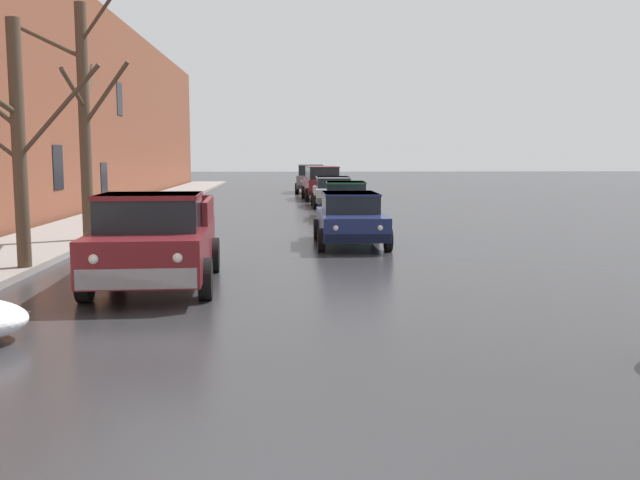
{
  "coord_description": "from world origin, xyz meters",
  "views": [
    {
      "loc": [
        -0.19,
        -3.97,
        2.44
      ],
      "look_at": [
        0.42,
        8.4,
        0.95
      ],
      "focal_mm": 39.81,
      "sensor_mm": 36.0,
      "label": 1
    }
  ],
  "objects_px": {
    "bare_tree_second_along_sidewalk": "(14,139)",
    "sedan_silver_parked_far_down_block": "(333,191)",
    "bare_tree_mid_block": "(84,116)",
    "suv_maroon_queued_behind_truck": "(322,181)",
    "pickup_truck_maroon_approaching_near_lane": "(155,239)",
    "sedan_darkblue_parked_kerbside_close": "(350,217)",
    "suv_grey_at_far_intersection": "(311,177)",
    "sedan_green_parked_kerbside_mid": "(346,199)"
  },
  "relations": [
    {
      "from": "bare_tree_mid_block",
      "to": "pickup_truck_maroon_approaching_near_lane",
      "type": "xyz_separation_m",
      "value": [
        2.94,
        -6.29,
        -2.6
      ]
    },
    {
      "from": "sedan_silver_parked_far_down_block",
      "to": "suv_grey_at_far_intersection",
      "type": "bearing_deg",
      "value": 92.57
    },
    {
      "from": "sedan_darkblue_parked_kerbside_close",
      "to": "bare_tree_mid_block",
      "type": "bearing_deg",
      "value": 177.14
    },
    {
      "from": "bare_tree_second_along_sidewalk",
      "to": "sedan_silver_parked_far_down_block",
      "type": "height_order",
      "value": "bare_tree_second_along_sidewalk"
    },
    {
      "from": "sedan_green_parked_kerbside_mid",
      "to": "suv_grey_at_far_intersection",
      "type": "distance_m",
      "value": 19.16
    },
    {
      "from": "pickup_truck_maroon_approaching_near_lane",
      "to": "suv_grey_at_far_intersection",
      "type": "relative_size",
      "value": 1.03
    },
    {
      "from": "bare_tree_mid_block",
      "to": "sedan_darkblue_parked_kerbside_close",
      "type": "distance_m",
      "value": 7.63
    },
    {
      "from": "pickup_truck_maroon_approaching_near_lane",
      "to": "suv_grey_at_far_intersection",
      "type": "height_order",
      "value": "suv_grey_at_far_intersection"
    },
    {
      "from": "sedan_darkblue_parked_kerbside_close",
      "to": "sedan_green_parked_kerbside_mid",
      "type": "height_order",
      "value": "same"
    },
    {
      "from": "bare_tree_mid_block",
      "to": "suv_maroon_queued_behind_truck",
      "type": "distance_m",
      "value": 20.95
    },
    {
      "from": "sedan_silver_parked_far_down_block",
      "to": "suv_grey_at_far_intersection",
      "type": "distance_m",
      "value": 12.76
    },
    {
      "from": "bare_tree_second_along_sidewalk",
      "to": "sedan_darkblue_parked_kerbside_close",
      "type": "xyz_separation_m",
      "value": [
        7.18,
        4.48,
        -2.0
      ]
    },
    {
      "from": "bare_tree_second_along_sidewalk",
      "to": "suv_maroon_queued_behind_truck",
      "type": "distance_m",
      "value": 25.46
    },
    {
      "from": "bare_tree_second_along_sidewalk",
      "to": "sedan_silver_parked_far_down_block",
      "type": "distance_m",
      "value": 20.37
    },
    {
      "from": "sedan_silver_parked_far_down_block",
      "to": "bare_tree_second_along_sidewalk",
      "type": "bearing_deg",
      "value": -112.24
    },
    {
      "from": "pickup_truck_maroon_approaching_near_lane",
      "to": "suv_maroon_queued_behind_truck",
      "type": "relative_size",
      "value": 1.08
    },
    {
      "from": "sedan_silver_parked_far_down_block",
      "to": "sedan_darkblue_parked_kerbside_close",
      "type": "bearing_deg",
      "value": -91.98
    },
    {
      "from": "bare_tree_mid_block",
      "to": "sedan_silver_parked_far_down_block",
      "type": "bearing_deg",
      "value": 61.36
    },
    {
      "from": "sedan_darkblue_parked_kerbside_close",
      "to": "bare_tree_second_along_sidewalk",
      "type": "bearing_deg",
      "value": -148.05
    },
    {
      "from": "bare_tree_mid_block",
      "to": "sedan_silver_parked_far_down_block",
      "type": "height_order",
      "value": "bare_tree_mid_block"
    },
    {
      "from": "bare_tree_mid_block",
      "to": "pickup_truck_maroon_approaching_near_lane",
      "type": "bearing_deg",
      "value": -64.91
    },
    {
      "from": "sedan_darkblue_parked_kerbside_close",
      "to": "suv_grey_at_far_intersection",
      "type": "relative_size",
      "value": 0.87
    },
    {
      "from": "sedan_green_parked_kerbside_mid",
      "to": "suv_maroon_queued_behind_truck",
      "type": "height_order",
      "value": "suv_maroon_queued_behind_truck"
    },
    {
      "from": "bare_tree_second_along_sidewalk",
      "to": "suv_maroon_queued_behind_truck",
      "type": "height_order",
      "value": "bare_tree_second_along_sidewalk"
    },
    {
      "from": "bare_tree_second_along_sidewalk",
      "to": "bare_tree_mid_block",
      "type": "bearing_deg",
      "value": 89.22
    },
    {
      "from": "sedan_darkblue_parked_kerbside_close",
      "to": "sedan_green_parked_kerbside_mid",
      "type": "xyz_separation_m",
      "value": [
        0.54,
        7.88,
        -0.0
      ]
    },
    {
      "from": "suv_maroon_queued_behind_truck",
      "to": "pickup_truck_maroon_approaching_near_lane",
      "type": "bearing_deg",
      "value": -99.74
    },
    {
      "from": "sedan_green_parked_kerbside_mid",
      "to": "suv_grey_at_far_intersection",
      "type": "height_order",
      "value": "suv_grey_at_far_intersection"
    },
    {
      "from": "pickup_truck_maroon_approaching_near_lane",
      "to": "suv_grey_at_far_intersection",
      "type": "distance_m",
      "value": 33.22
    },
    {
      "from": "bare_tree_second_along_sidewalk",
      "to": "sedan_darkblue_parked_kerbside_close",
      "type": "distance_m",
      "value": 8.69
    },
    {
      "from": "bare_tree_second_along_sidewalk",
      "to": "bare_tree_mid_block",
      "type": "xyz_separation_m",
      "value": [
        0.07,
        4.83,
        0.73
      ]
    },
    {
      "from": "sedan_darkblue_parked_kerbside_close",
      "to": "suv_maroon_queued_behind_truck",
      "type": "distance_m",
      "value": 19.81
    },
    {
      "from": "suv_maroon_queued_behind_truck",
      "to": "sedan_silver_parked_far_down_block",
      "type": "bearing_deg",
      "value": -87.45
    },
    {
      "from": "pickup_truck_maroon_approaching_near_lane",
      "to": "sedan_silver_parked_far_down_block",
      "type": "bearing_deg",
      "value": 77.01
    },
    {
      "from": "bare_tree_second_along_sidewalk",
      "to": "sedan_darkblue_parked_kerbside_close",
      "type": "bearing_deg",
      "value": 31.95
    },
    {
      "from": "bare_tree_mid_block",
      "to": "suv_grey_at_far_intersection",
      "type": "bearing_deg",
      "value": 75.23
    },
    {
      "from": "suv_grey_at_far_intersection",
      "to": "bare_tree_mid_block",
      "type": "bearing_deg",
      "value": -104.77
    },
    {
      "from": "bare_tree_second_along_sidewalk",
      "to": "suv_maroon_queued_behind_truck",
      "type": "xyz_separation_m",
      "value": [
        7.43,
        24.29,
        -1.76
      ]
    },
    {
      "from": "bare_tree_mid_block",
      "to": "sedan_green_parked_kerbside_mid",
      "type": "bearing_deg",
      "value": 44.5
    },
    {
      "from": "sedan_green_parked_kerbside_mid",
      "to": "sedan_silver_parked_far_down_block",
      "type": "relative_size",
      "value": 1.05
    },
    {
      "from": "sedan_silver_parked_far_down_block",
      "to": "suv_grey_at_far_intersection",
      "type": "relative_size",
      "value": 0.81
    },
    {
      "from": "suv_grey_at_far_intersection",
      "to": "suv_maroon_queued_behind_truck",
      "type": "bearing_deg",
      "value": -87.42
    }
  ]
}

